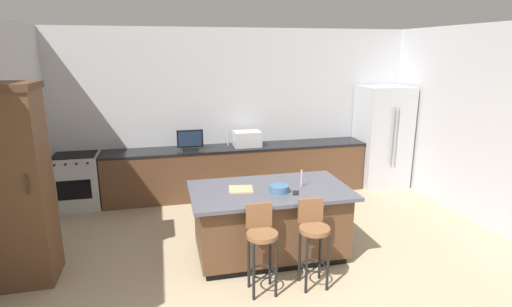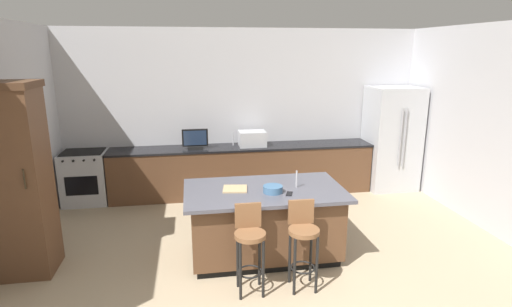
{
  "view_description": "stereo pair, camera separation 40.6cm",
  "coord_description": "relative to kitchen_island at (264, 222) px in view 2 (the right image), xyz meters",
  "views": [
    {
      "loc": [
        -1.39,
        -2.68,
        2.6
      ],
      "look_at": [
        -0.06,
        2.94,
        1.1
      ],
      "focal_mm": 28.26,
      "sensor_mm": 36.0,
      "label": 1
    },
    {
      "loc": [
        -0.99,
        -2.76,
        2.6
      ],
      "look_at": [
        -0.06,
        2.94,
        1.1
      ],
      "focal_mm": 28.26,
      "sensor_mm": 36.0,
      "label": 2
    }
  ],
  "objects": [
    {
      "name": "wall_back",
      "position": [
        0.12,
        2.71,
        1.02
      ],
      "size": [
        7.02,
        0.12,
        2.98
      ],
      "primitive_type": "cube",
      "color": "#BCBCC1",
      "rests_on": "ground_plane"
    },
    {
      "name": "wall_right",
      "position": [
        3.43,
        0.39,
        1.02
      ],
      "size": [
        0.12,
        5.03,
        2.98
      ],
      "primitive_type": "cube",
      "color": "#BCBCC1",
      "rests_on": "ground_plane"
    },
    {
      "name": "counter_back",
      "position": [
        0.04,
        2.33,
        -0.01
      ],
      "size": [
        4.74,
        0.62,
        0.9
      ],
      "color": "brown",
      "rests_on": "ground_plane"
    },
    {
      "name": "kitchen_island",
      "position": [
        0.0,
        0.0,
        0.0
      ],
      "size": [
        1.99,
        1.15,
        0.91
      ],
      "color": "black",
      "rests_on": "ground_plane"
    },
    {
      "name": "refrigerator",
      "position": [
        2.87,
        2.25,
        0.5
      ],
      "size": [
        0.9,
        0.8,
        1.93
      ],
      "color": "#B7BABF",
      "rests_on": "ground_plane"
    },
    {
      "name": "range_oven",
      "position": [
        -2.71,
        2.33,
        -0.0
      ],
      "size": [
        0.74,
        0.63,
        0.92
      ],
      "color": "#B7BABF",
      "rests_on": "ground_plane"
    },
    {
      "name": "cabinet_tower",
      "position": [
        -2.84,
        0.08,
        0.71
      ],
      "size": [
        0.61,
        0.61,
        2.27
      ],
      "color": "brown",
      "rests_on": "ground_plane"
    },
    {
      "name": "microwave",
      "position": [
        0.21,
        2.33,
        0.58
      ],
      "size": [
        0.48,
        0.36,
        0.27
      ],
      "primitive_type": "cube",
      "color": "#B7BABF",
      "rests_on": "counter_back"
    },
    {
      "name": "tv_monitor",
      "position": [
        -0.81,
        2.28,
        0.6
      ],
      "size": [
        0.45,
        0.16,
        0.35
      ],
      "color": "black",
      "rests_on": "counter_back"
    },
    {
      "name": "sink_faucet_back",
      "position": [
        -0.13,
        2.43,
        0.56
      ],
      "size": [
        0.02,
        0.02,
        0.24
      ],
      "primitive_type": "cylinder",
      "color": "#B2B2B7",
      "rests_on": "counter_back"
    },
    {
      "name": "sink_faucet_island",
      "position": [
        0.41,
        0.0,
        0.55
      ],
      "size": [
        0.02,
        0.02,
        0.22
      ],
      "primitive_type": "cylinder",
      "color": "#B2B2B7",
      "rests_on": "kitchen_island"
    },
    {
      "name": "bar_stool_left",
      "position": [
        -0.3,
        -0.76,
        0.13
      ],
      "size": [
        0.34,
        0.34,
        0.99
      ],
      "rotation": [
        0.0,
        0.0,
        -0.0
      ],
      "color": "brown",
      "rests_on": "ground_plane"
    },
    {
      "name": "bar_stool_right",
      "position": [
        0.29,
        -0.77,
        0.14
      ],
      "size": [
        0.34,
        0.34,
        0.99
      ],
      "rotation": [
        0.0,
        0.0,
        -0.03
      ],
      "color": "brown",
      "rests_on": "ground_plane"
    },
    {
      "name": "fruit_bowl",
      "position": [
        0.08,
        -0.14,
        0.48
      ],
      "size": [
        0.24,
        0.24,
        0.09
      ],
      "primitive_type": "cylinder",
      "color": "#3F668C",
      "rests_on": "kitchen_island"
    },
    {
      "name": "cell_phone",
      "position": [
        0.26,
        -0.22,
        0.45
      ],
      "size": [
        0.12,
        0.16,
        0.01
      ],
      "primitive_type": "cube",
      "rotation": [
        0.0,
        0.0,
        -0.35
      ],
      "color": "black",
      "rests_on": "kitchen_island"
    },
    {
      "name": "cutting_board",
      "position": [
        -0.36,
        0.04,
        0.45
      ],
      "size": [
        0.33,
        0.32,
        0.02
      ],
      "primitive_type": "cube",
      "rotation": [
        0.0,
        0.0,
        -0.15
      ],
      "color": "tan",
      "rests_on": "kitchen_island"
    }
  ]
}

